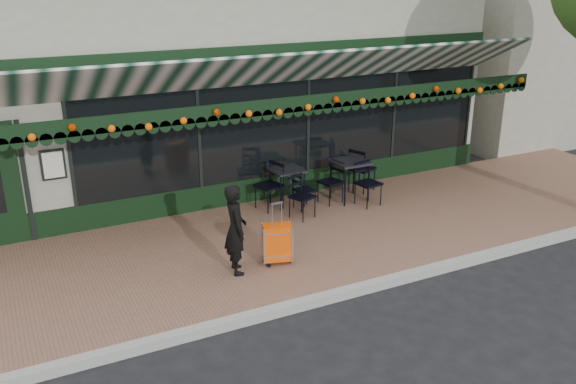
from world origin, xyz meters
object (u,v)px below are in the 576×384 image
chair_b_right (304,191)px  chair_a_front (368,184)px  cafe_table_a (350,165)px  woman (236,229)px  chair_b_front (302,197)px  chair_a_left (330,182)px  chair_a_right (362,169)px  suitcase (277,243)px  cafe_table_b (287,173)px  chair_b_left (269,186)px

chair_b_right → chair_a_front: bearing=-112.5°
cafe_table_a → chair_b_right: bearing=-178.3°
woman → chair_b_front: (2.00, 1.52, -0.31)m
woman → chair_a_front: 3.85m
chair_b_right → chair_a_left: bearing=-88.7°
cafe_table_a → chair_a_right: chair_a_right is taller
chair_b_right → suitcase: bearing=137.1°
cafe_table_b → chair_b_left: size_ratio=0.80×
chair_a_right → chair_b_left: 2.28m
cafe_table_a → cafe_table_b: size_ratio=1.10×
chair_a_right → woman: bearing=99.1°
chair_a_right → chair_b_left: size_ratio=1.00×
cafe_table_b → chair_b_right: bearing=-57.4°
chair_a_left → chair_a_right: chair_a_right is taller
cafe_table_a → chair_b_left: size_ratio=0.88×
chair_a_right → chair_b_right: size_ratio=1.26×
cafe_table_a → chair_a_left: 0.55m
chair_a_left → chair_a_front: size_ratio=0.97×
chair_a_left → chair_a_right: bearing=97.0°
suitcase → cafe_table_b: suitcase is taller
cafe_table_a → chair_a_right: (0.55, 0.37, -0.28)m
chair_b_left → chair_b_front: size_ratio=1.13×
woman → chair_b_front: size_ratio=1.73×
chair_a_front → chair_b_front: bearing=171.0°
cafe_table_b → chair_b_left: 0.47m
chair_b_front → cafe_table_b: bearing=65.8°
cafe_table_a → chair_b_front: 1.47m
chair_b_right → cafe_table_b: bearing=28.1°
cafe_table_b → chair_a_left: bearing=-18.1°
chair_a_left → suitcase: bearing=-59.1°
chair_a_right → chair_a_left: bearing=86.8°
suitcase → chair_a_left: suitcase is taller
woman → chair_b_right: bearing=-41.0°
woman → chair_a_right: size_ratio=1.53×
cafe_table_a → chair_a_front: size_ratio=0.93×
chair_a_left → chair_a_front: (0.62, -0.47, 0.02)m
chair_b_left → woman: bearing=-51.0°
suitcase → chair_a_right: bearing=53.2°
cafe_table_b → chair_b_right: (0.22, -0.35, -0.31)m
suitcase → cafe_table_a: 3.33m
chair_b_front → chair_b_right: bearing=36.5°
woman → chair_a_front: size_ratio=1.62×
woman → suitcase: size_ratio=1.39×
chair_a_left → chair_b_front: size_ratio=1.03×
chair_a_front → cafe_table_b: bearing=143.7°
cafe_table_a → suitcase: bearing=-143.0°
cafe_table_b → chair_b_right: cafe_table_b is taller
chair_a_right → chair_b_front: chair_a_right is taller
chair_a_left → chair_b_front: bearing=-73.9°
suitcase → cafe_table_b: 2.68m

